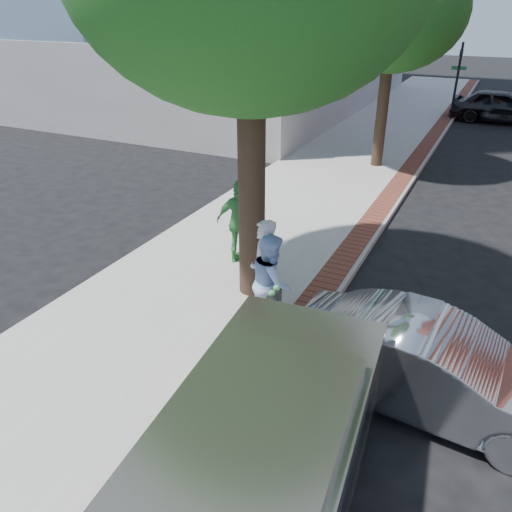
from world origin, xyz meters
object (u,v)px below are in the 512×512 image
Objects in this scene: bg_car at (502,106)px; sedan_silver at (431,368)px; parking_meter at (274,311)px; person_green at (241,222)px; person_gray at (263,271)px; van at (254,475)px; person_officer at (272,282)px.

sedan_silver is at bearing -177.34° from bg_car.
parking_meter is 0.75× the size of person_green.
person_green is at bearing 169.53° from bg_car.
person_gray reaches higher than bg_car.
van reaches higher than parking_meter.
person_gray is at bearing 119.55° from person_green.
bg_car is 0.91× the size of van.
parking_meter is 0.34× the size of sedan_silver.
person_green is (-1.43, 1.84, -0.01)m from person_gray.
van is (-1.40, -3.07, 0.32)m from sedan_silver.
person_officer is 0.42× the size of sedan_silver.
person_gray is 0.46× the size of sedan_silver.
person_gray is 2.33m from person_green.
person_gray is at bearing 174.29° from bg_car.
van is at bearing -3.07° from person_gray.
person_green reaches higher than sedan_silver.
van reaches higher than bg_car.
person_officer is at bearing 175.02° from bg_car.
van is at bearing -69.82° from parking_meter.
person_gray reaches higher than person_officer.
parking_meter is at bearing 176.60° from bg_car.
sedan_silver is (4.59, -2.72, -0.41)m from person_green.
bg_car is 25.52m from van.
bg_car is (2.39, 22.74, -0.39)m from parking_meter.
van is (1.76, -3.95, -0.10)m from person_gray.
person_green reaches higher than person_officer.
van is (3.19, -5.79, -0.09)m from person_green.
van is at bearing 176.09° from person_officer.
person_gray reaches higher than sedan_silver.
person_officer is at bearing 107.03° from van.
person_officer reaches higher than sedan_silver.
person_green is at bearing 114.02° from van.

